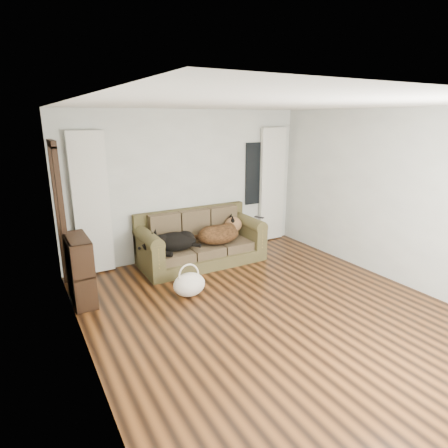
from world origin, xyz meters
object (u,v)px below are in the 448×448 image
tote_bag (189,285)px  bookshelf (80,267)px  dog_black_lab (172,243)px  sofa (202,238)px  dog_shepherd (220,235)px

tote_bag → bookshelf: size_ratio=0.50×
dog_black_lab → tote_bag: bearing=-82.5°
sofa → dog_shepherd: size_ratio=2.65×
sofa → dog_black_lab: (-0.57, -0.06, 0.03)m
sofa → bookshelf: bearing=-167.6°
sofa → dog_shepherd: sofa is taller
sofa → bookshelf: 2.13m
sofa → tote_bag: size_ratio=4.52×
dog_shepherd → sofa: bearing=-16.5°
sofa → dog_shepherd: (0.31, -0.10, 0.04)m
dog_black_lab → tote_bag: (-0.16, -0.99, -0.32)m
tote_bag → dog_shepherd: bearing=42.7°
tote_bag → bookshelf: (-1.35, 0.59, 0.34)m
dog_shepherd → bookshelf: size_ratio=0.86×
dog_shepherd → bookshelf: bearing=9.3°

